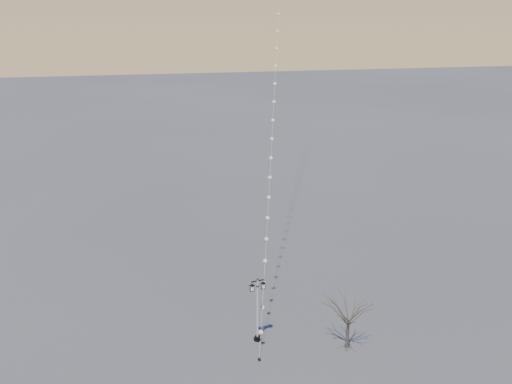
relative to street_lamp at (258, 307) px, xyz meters
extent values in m
plane|color=#484848|center=(0.50, -2.92, -2.66)|extent=(300.00, 300.00, 0.00)
cylinder|color=black|center=(0.00, 0.00, -2.59)|extent=(0.53, 0.53, 0.15)
cylinder|color=black|center=(0.00, 0.00, -2.44)|extent=(0.38, 0.38, 0.13)
cylinder|color=white|center=(0.00, 0.00, -0.13)|extent=(0.12, 0.12, 4.49)
cylinder|color=black|center=(0.00, 0.00, 1.58)|extent=(0.19, 0.19, 0.06)
cube|color=black|center=(0.00, 0.00, 1.97)|extent=(0.90, 0.23, 0.06)
sphere|color=black|center=(0.00, 0.00, 2.08)|extent=(0.13, 0.13, 0.13)
pyramid|color=black|center=(-0.39, -0.08, 1.82)|extent=(0.42, 0.42, 0.13)
cube|color=beige|center=(-0.39, -0.08, 1.53)|extent=(0.25, 0.25, 0.32)
cube|color=black|center=(-0.39, -0.08, 1.35)|extent=(0.29, 0.29, 0.04)
pyramid|color=black|center=(0.39, 0.08, 1.82)|extent=(0.42, 0.42, 0.13)
cube|color=beige|center=(0.39, 0.08, 1.53)|extent=(0.25, 0.25, 0.32)
cube|color=black|center=(0.39, 0.08, 1.35)|extent=(0.29, 0.29, 0.04)
cone|color=#473F31|center=(5.79, -1.89, -1.58)|extent=(0.26, 0.26, 2.16)
cylinder|color=black|center=(-0.29, -2.19, -2.57)|extent=(0.18, 0.18, 0.18)
cylinder|color=black|center=(-0.29, -2.19, -2.55)|extent=(0.03, 0.03, 0.23)
cone|color=#EF4620|center=(5.16, 18.26, 17.38)|extent=(0.07, 0.07, 0.26)
cylinder|color=white|center=(-0.29, -2.19, -2.11)|extent=(0.01, 0.01, 0.73)
camera|label=1|loc=(-5.61, -29.68, 19.21)|focal=36.46mm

